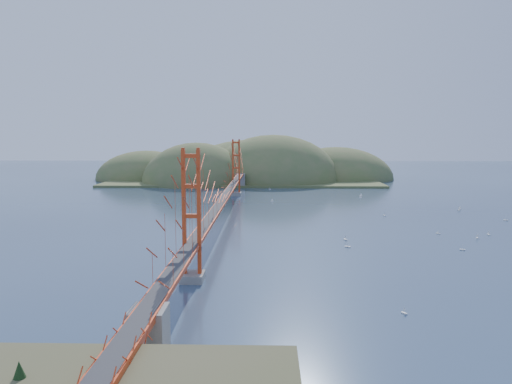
{
  "coord_description": "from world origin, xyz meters",
  "views": [
    {
      "loc": [
        6.64,
        -72.47,
        12.95
      ],
      "look_at": [
        4.85,
        0.0,
        4.34
      ],
      "focal_mm": 35.0,
      "sensor_mm": 36.0,
      "label": 1
    }
  ],
  "objects_px": {
    "fort": "(149,369)",
    "sailboat_0": "(345,239)",
    "sailboat_2": "(462,249)",
    "sailboat_1": "(438,233)",
    "bridge": "(223,174)"
  },
  "relations": [
    {
      "from": "fort",
      "to": "sailboat_1",
      "type": "relative_size",
      "value": 5.79
    },
    {
      "from": "sailboat_0",
      "to": "sailboat_2",
      "type": "distance_m",
      "value": 13.16
    },
    {
      "from": "sailboat_0",
      "to": "sailboat_2",
      "type": "bearing_deg",
      "value": -22.31
    },
    {
      "from": "sailboat_0",
      "to": "sailboat_2",
      "type": "relative_size",
      "value": 1.04
    },
    {
      "from": "sailboat_1",
      "to": "sailboat_2",
      "type": "height_order",
      "value": "sailboat_2"
    },
    {
      "from": "fort",
      "to": "sailboat_2",
      "type": "height_order",
      "value": "fort"
    },
    {
      "from": "fort",
      "to": "sailboat_0",
      "type": "xyz_separation_m",
      "value": [
        15.65,
        35.07,
        -0.51
      ]
    },
    {
      "from": "bridge",
      "to": "sailboat_0",
      "type": "relative_size",
      "value": 132.36
    },
    {
      "from": "sailboat_1",
      "to": "sailboat_0",
      "type": "bearing_deg",
      "value": -162.39
    },
    {
      "from": "bridge",
      "to": "sailboat_2",
      "type": "distance_m",
      "value": 34.13
    },
    {
      "from": "fort",
      "to": "sailboat_0",
      "type": "bearing_deg",
      "value": 65.95
    },
    {
      "from": "sailboat_0",
      "to": "bridge",
      "type": "bearing_deg",
      "value": 141.19
    },
    {
      "from": "bridge",
      "to": "sailboat_0",
      "type": "bearing_deg",
      "value": -38.81
    },
    {
      "from": "sailboat_2",
      "to": "sailboat_0",
      "type": "bearing_deg",
      "value": 157.69
    },
    {
      "from": "sailboat_0",
      "to": "sailboat_1",
      "type": "bearing_deg",
      "value": 17.61
    }
  ]
}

